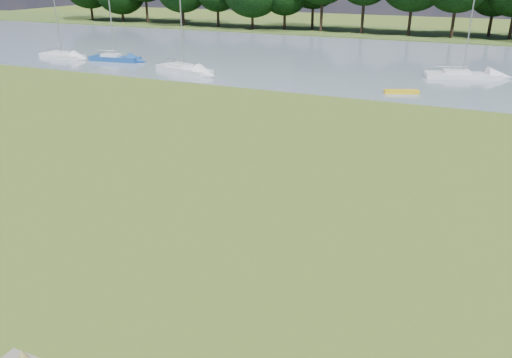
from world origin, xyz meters
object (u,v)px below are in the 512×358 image
at_px(sailboat_2, 114,57).
at_px(sailboat_4, 462,73).
at_px(kayak, 401,92).
at_px(sailboat_3, 183,67).
at_px(sailboat_1, 61,54).

height_order(sailboat_2, sailboat_4, sailboat_4).
bearing_deg(kayak, sailboat_3, 156.11).
relative_size(kayak, sailboat_3, 0.33).
xyz_separation_m(sailboat_2, sailboat_3, (11.27, -2.70, -0.02)).
bearing_deg(sailboat_1, sailboat_4, 12.45).
distance_m(sailboat_1, sailboat_4, 47.04).
bearing_deg(sailboat_3, sailboat_2, -174.88).
bearing_deg(sailboat_4, sailboat_2, 172.49).
relative_size(kayak, sailboat_2, 0.36).
xyz_separation_m(sailboat_2, sailboat_4, (38.91, 5.97, -0.06)).
bearing_deg(kayak, sailboat_4, 43.06).
bearing_deg(sailboat_2, sailboat_4, 2.80).
bearing_deg(sailboat_1, kayak, 0.35).
relative_size(sailboat_1, sailboat_2, 1.06).
bearing_deg(sailboat_3, sailboat_4, 35.99).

